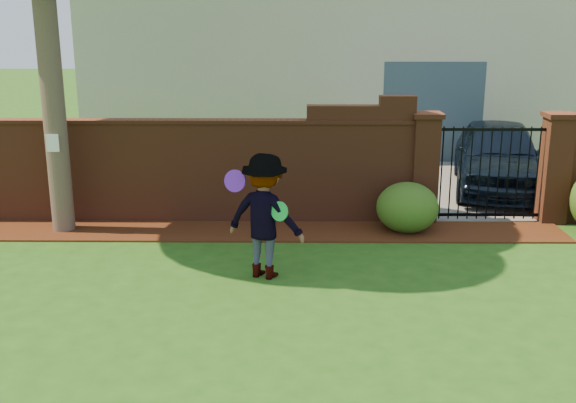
{
  "coord_description": "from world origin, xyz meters",
  "views": [
    {
      "loc": [
        0.21,
        -7.3,
        3.4
      ],
      "look_at": [
        0.11,
        1.4,
        1.05
      ],
      "focal_mm": 42.54,
      "sensor_mm": 36.0,
      "label": 1
    }
  ],
  "objects_px": {
    "man": "(264,217)",
    "frisbee_green": "(279,211)",
    "frisbee_purple": "(235,181)",
    "car": "(499,158)"
  },
  "relations": [
    {
      "from": "man",
      "to": "frisbee_green",
      "type": "relative_size",
      "value": 6.52
    },
    {
      "from": "man",
      "to": "frisbee_purple",
      "type": "height_order",
      "value": "man"
    },
    {
      "from": "car",
      "to": "frisbee_purple",
      "type": "bearing_deg",
      "value": -124.58
    },
    {
      "from": "man",
      "to": "frisbee_purple",
      "type": "relative_size",
      "value": 5.64
    },
    {
      "from": "frisbee_purple",
      "to": "frisbee_green",
      "type": "distance_m",
      "value": 0.73
    },
    {
      "from": "car",
      "to": "man",
      "type": "xyz_separation_m",
      "value": [
        -4.47,
        -4.66,
        0.14
      ]
    },
    {
      "from": "car",
      "to": "frisbee_green",
      "type": "relative_size",
      "value": 15.92
    },
    {
      "from": "man",
      "to": "frisbee_purple",
      "type": "bearing_deg",
      "value": 13.3
    },
    {
      "from": "car",
      "to": "frisbee_green",
      "type": "distance_m",
      "value": 6.46
    },
    {
      "from": "frisbee_green",
      "to": "car",
      "type": "bearing_deg",
      "value": 48.79
    }
  ]
}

